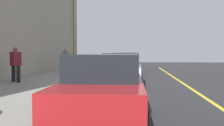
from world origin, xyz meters
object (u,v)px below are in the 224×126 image
(parked_car_white, at_px, (121,69))
(parked_car_red, at_px, (104,86))
(parked_car_silver, at_px, (129,60))
(pedestrian_burgundy_coat, at_px, (16,64))
(traffic_light_pole, at_px, (72,12))
(parked_car_maroon, at_px, (125,63))
(pedestrian_grey_coat, at_px, (66,59))

(parked_car_white, xyz_separation_m, parked_car_red, (6.16, -0.11, -0.00))
(parked_car_silver, xyz_separation_m, pedestrian_burgundy_coat, (13.82, -4.94, 0.27))
(pedestrian_burgundy_coat, height_order, traffic_light_pole, traffic_light_pole)
(parked_car_red, height_order, pedestrian_burgundy_coat, pedestrian_burgundy_coat)
(parked_car_silver, bearing_deg, traffic_light_pole, -5.23)
(parked_car_maroon, height_order, pedestrian_burgundy_coat, pedestrian_burgundy_coat)
(pedestrian_grey_coat, relative_size, traffic_light_pole, 0.41)
(parked_car_maroon, height_order, pedestrian_grey_coat, pedestrian_grey_coat)
(pedestrian_burgundy_coat, relative_size, traffic_light_pole, 0.40)
(parked_car_maroon, bearing_deg, parked_car_red, -0.08)
(pedestrian_grey_coat, bearing_deg, parked_car_white, 34.12)
(parked_car_maroon, distance_m, parked_car_white, 6.65)
(pedestrian_grey_coat, height_order, pedestrian_burgundy_coat, pedestrian_grey_coat)
(parked_car_silver, relative_size, parked_car_white, 1.08)
(parked_car_white, relative_size, parked_car_red, 1.01)
(parked_car_maroon, height_order, parked_car_white, same)
(parked_car_silver, distance_m, pedestrian_burgundy_coat, 14.67)
(parked_car_maroon, bearing_deg, parked_car_white, 0.76)
(pedestrian_grey_coat, bearing_deg, parked_car_maroon, 93.62)
(parked_car_maroon, distance_m, pedestrian_burgundy_coat, 8.46)
(parked_car_maroon, height_order, traffic_light_pole, traffic_light_pole)
(parked_car_maroon, bearing_deg, pedestrian_grey_coat, -86.38)
(traffic_light_pole, bearing_deg, pedestrian_burgundy_coat, -130.94)
(parked_car_red, bearing_deg, parked_car_maroon, 179.92)
(parked_car_white, bearing_deg, parked_car_red, -0.98)
(parked_car_white, xyz_separation_m, traffic_light_pole, (3.22, -1.55, 2.19))
(pedestrian_burgundy_coat, bearing_deg, traffic_light_pole, 49.06)
(parked_car_maroon, distance_m, parked_car_red, 12.81)
(pedestrian_grey_coat, distance_m, traffic_light_pole, 10.18)
(parked_car_silver, bearing_deg, parked_car_maroon, -0.63)
(parked_car_red, distance_m, pedestrian_grey_coat, 13.23)
(parked_car_maroon, bearing_deg, parked_car_silver, 179.37)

